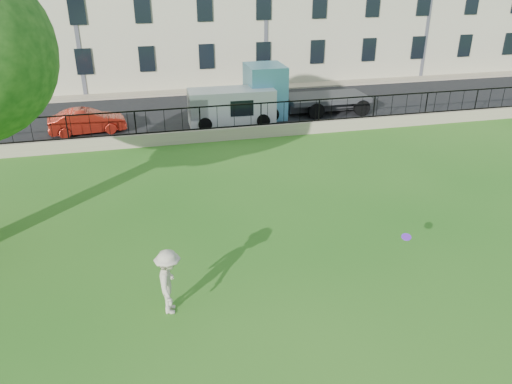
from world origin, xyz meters
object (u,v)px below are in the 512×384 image
object	(u,v)px
frisbee	(406,237)
white_van	(231,107)
red_sedan	(87,122)
blue_truck	(307,89)
man	(169,282)

from	to	relation	value
frisbee	white_van	world-z (taller)	white_van
red_sedan	white_van	world-z (taller)	white_van
frisbee	blue_truck	distance (m)	15.95
frisbee	red_sedan	bearing A→B (deg)	122.04
red_sedan	blue_truck	distance (m)	11.91
white_van	man	bearing A→B (deg)	-105.25
red_sedan	blue_truck	size ratio (longest dim) A/B	0.55
frisbee	white_van	bearing A→B (deg)	97.72
white_van	blue_truck	bearing A→B (deg)	13.96
red_sedan	white_van	size ratio (longest dim) A/B	0.83
white_van	frisbee	bearing A→B (deg)	-80.85
man	frisbee	bearing A→B (deg)	-80.95
white_van	blue_truck	distance (m)	4.64
man	frisbee	world-z (taller)	man
man	red_sedan	bearing A→B (deg)	17.36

